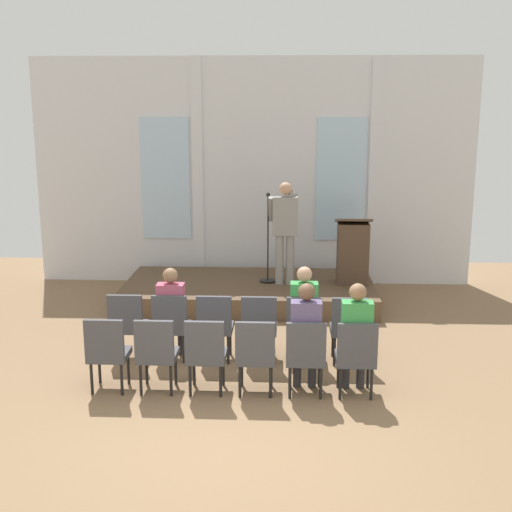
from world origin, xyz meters
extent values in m
plane|color=#846647|center=(0.00, 0.00, 0.00)|extent=(15.46, 15.46, 0.00)
cube|color=silver|center=(0.00, 5.95, 2.10)|extent=(8.19, 0.10, 4.21)
cube|color=silver|center=(-1.64, 5.89, 1.99)|extent=(0.91, 0.04, 2.27)
cube|color=silver|center=(-1.03, 5.89, 2.10)|extent=(0.20, 0.08, 4.21)
cube|color=silver|center=(1.64, 5.89, 1.99)|extent=(0.91, 0.04, 2.27)
cube|color=silver|center=(2.24, 5.89, 2.10)|extent=(0.20, 0.08, 4.21)
cube|color=brown|center=(0.00, 4.58, 0.17)|extent=(4.28, 2.14, 0.35)
cylinder|color=gray|center=(0.53, 4.52, 0.78)|extent=(0.14, 0.14, 0.86)
cylinder|color=gray|center=(0.71, 4.52, 0.78)|extent=(0.14, 0.14, 0.86)
cube|color=gray|center=(0.62, 4.52, 1.53)|extent=(0.42, 0.22, 0.65)
cube|color=#26663F|center=(0.62, 4.63, 1.61)|extent=(0.06, 0.01, 0.39)
sphere|color=tan|center=(0.62, 4.53, 1.99)|extent=(0.21, 0.21, 0.21)
cylinder|color=gray|center=(0.38, 4.60, 1.64)|extent=(0.09, 0.28, 0.45)
cylinder|color=gray|center=(0.75, 4.65, 1.87)|extent=(0.15, 0.36, 0.15)
cylinder|color=gray|center=(0.69, 4.78, 1.90)|extent=(0.11, 0.34, 0.15)
sphere|color=tan|center=(0.57, 5.04, 1.96)|extent=(0.10, 0.10, 0.10)
cylinder|color=black|center=(0.32, 4.65, 0.36)|extent=(0.28, 0.28, 0.03)
cylinder|color=black|center=(0.32, 4.65, 1.10)|extent=(0.02, 0.02, 1.45)
sphere|color=#262626|center=(0.32, 4.65, 1.87)|extent=(0.07, 0.07, 0.07)
cube|color=#4C3828|center=(1.77, 4.62, 0.87)|extent=(0.52, 0.40, 1.05)
cube|color=#4C3828|center=(1.77, 4.64, 1.44)|extent=(0.60, 0.48, 0.14)
cylinder|color=black|center=(-1.29, 2.07, 0.20)|extent=(0.04, 0.04, 0.40)
cylinder|color=black|center=(-1.65, 2.07, 0.20)|extent=(0.04, 0.04, 0.40)
cylinder|color=black|center=(-1.29, 1.73, 0.20)|extent=(0.04, 0.04, 0.40)
cylinder|color=black|center=(-1.65, 1.73, 0.20)|extent=(0.04, 0.04, 0.40)
cube|color=#47474C|center=(-1.47, 1.90, 0.44)|extent=(0.46, 0.44, 0.08)
cube|color=#47474C|center=(-1.47, 1.71, 0.71)|extent=(0.46, 0.06, 0.46)
cylinder|color=black|center=(-0.70, 2.07, 0.20)|extent=(0.04, 0.04, 0.40)
cylinder|color=black|center=(-1.06, 2.07, 0.20)|extent=(0.04, 0.04, 0.40)
cylinder|color=black|center=(-0.70, 1.73, 0.20)|extent=(0.04, 0.04, 0.40)
cylinder|color=black|center=(-1.06, 1.73, 0.20)|extent=(0.04, 0.04, 0.40)
cube|color=#47474C|center=(-0.88, 1.90, 0.44)|extent=(0.46, 0.44, 0.08)
cube|color=#47474C|center=(-0.88, 1.71, 0.71)|extent=(0.46, 0.06, 0.46)
cylinder|color=#2D2D33|center=(-0.97, 2.08, 0.22)|extent=(0.10, 0.10, 0.44)
cylinder|color=#2D2D33|center=(-0.79, 2.08, 0.22)|extent=(0.10, 0.10, 0.44)
cube|color=#2D2D33|center=(-0.88, 1.96, 0.50)|extent=(0.34, 0.36, 0.12)
cube|color=#B24C66|center=(-0.88, 1.85, 0.81)|extent=(0.36, 0.20, 0.50)
sphere|color=#8C6647|center=(-0.88, 1.87, 1.17)|extent=(0.20, 0.20, 0.20)
cylinder|color=black|center=(-0.11, 2.07, 0.20)|extent=(0.04, 0.04, 0.40)
cylinder|color=black|center=(-0.47, 2.07, 0.20)|extent=(0.04, 0.04, 0.40)
cylinder|color=black|center=(-0.11, 1.73, 0.20)|extent=(0.04, 0.04, 0.40)
cylinder|color=black|center=(-0.47, 1.73, 0.20)|extent=(0.04, 0.04, 0.40)
cube|color=#47474C|center=(-0.29, 1.90, 0.44)|extent=(0.46, 0.44, 0.08)
cube|color=#47474C|center=(-0.29, 1.71, 0.71)|extent=(0.46, 0.06, 0.46)
cylinder|color=black|center=(0.47, 2.07, 0.20)|extent=(0.04, 0.04, 0.40)
cylinder|color=black|center=(0.11, 2.07, 0.20)|extent=(0.04, 0.04, 0.40)
cylinder|color=black|center=(0.47, 1.73, 0.20)|extent=(0.04, 0.04, 0.40)
cylinder|color=black|center=(0.11, 1.73, 0.20)|extent=(0.04, 0.04, 0.40)
cube|color=#47474C|center=(0.29, 1.90, 0.44)|extent=(0.46, 0.44, 0.08)
cube|color=#47474C|center=(0.29, 1.71, 0.71)|extent=(0.46, 0.06, 0.46)
cylinder|color=black|center=(1.06, 2.07, 0.20)|extent=(0.04, 0.04, 0.40)
cylinder|color=black|center=(0.70, 2.07, 0.20)|extent=(0.04, 0.04, 0.40)
cylinder|color=black|center=(1.06, 1.73, 0.20)|extent=(0.04, 0.04, 0.40)
cylinder|color=black|center=(0.70, 1.73, 0.20)|extent=(0.04, 0.04, 0.40)
cube|color=#47474C|center=(0.88, 1.90, 0.44)|extent=(0.46, 0.44, 0.08)
cube|color=#47474C|center=(0.88, 1.71, 0.71)|extent=(0.46, 0.06, 0.46)
cylinder|color=#2D2D33|center=(0.79, 2.08, 0.22)|extent=(0.10, 0.10, 0.44)
cylinder|color=#2D2D33|center=(0.97, 2.08, 0.22)|extent=(0.10, 0.10, 0.44)
cube|color=#2D2D33|center=(0.88, 1.96, 0.50)|extent=(0.34, 0.36, 0.12)
cube|color=green|center=(0.88, 1.85, 0.83)|extent=(0.36, 0.20, 0.54)
sphere|color=tan|center=(0.88, 1.87, 1.21)|extent=(0.20, 0.20, 0.20)
cylinder|color=black|center=(1.65, 2.07, 0.20)|extent=(0.04, 0.04, 0.40)
cylinder|color=black|center=(1.29, 2.07, 0.20)|extent=(0.04, 0.04, 0.40)
cylinder|color=black|center=(1.65, 1.73, 0.20)|extent=(0.04, 0.04, 0.40)
cylinder|color=black|center=(1.29, 1.73, 0.20)|extent=(0.04, 0.04, 0.40)
cube|color=#47474C|center=(1.47, 1.90, 0.44)|extent=(0.46, 0.44, 0.08)
cube|color=#47474C|center=(1.47, 1.71, 0.71)|extent=(0.46, 0.06, 0.46)
cylinder|color=black|center=(-1.29, 1.05, 0.20)|extent=(0.04, 0.04, 0.40)
cylinder|color=black|center=(-1.65, 1.05, 0.20)|extent=(0.04, 0.04, 0.40)
cylinder|color=black|center=(-1.29, 0.71, 0.20)|extent=(0.04, 0.04, 0.40)
cylinder|color=black|center=(-1.65, 0.71, 0.20)|extent=(0.04, 0.04, 0.40)
cube|color=#47474C|center=(-1.47, 0.88, 0.44)|extent=(0.46, 0.44, 0.08)
cube|color=#47474C|center=(-1.47, 0.69, 0.71)|extent=(0.46, 0.06, 0.46)
cylinder|color=black|center=(-0.70, 1.05, 0.20)|extent=(0.04, 0.04, 0.40)
cylinder|color=black|center=(-1.06, 1.05, 0.20)|extent=(0.04, 0.04, 0.40)
cylinder|color=black|center=(-0.70, 0.71, 0.20)|extent=(0.04, 0.04, 0.40)
cylinder|color=black|center=(-1.06, 0.71, 0.20)|extent=(0.04, 0.04, 0.40)
cube|color=#47474C|center=(-0.88, 0.88, 0.44)|extent=(0.46, 0.44, 0.08)
cube|color=#47474C|center=(-0.88, 0.69, 0.71)|extent=(0.46, 0.06, 0.46)
cylinder|color=black|center=(-0.11, 1.05, 0.20)|extent=(0.04, 0.04, 0.40)
cylinder|color=black|center=(-0.47, 1.05, 0.20)|extent=(0.04, 0.04, 0.40)
cylinder|color=black|center=(-0.11, 0.71, 0.20)|extent=(0.04, 0.04, 0.40)
cylinder|color=black|center=(-0.47, 0.71, 0.20)|extent=(0.04, 0.04, 0.40)
cube|color=#47474C|center=(-0.29, 0.88, 0.44)|extent=(0.46, 0.44, 0.08)
cube|color=#47474C|center=(-0.29, 0.69, 0.71)|extent=(0.46, 0.06, 0.46)
cylinder|color=black|center=(0.47, 1.05, 0.20)|extent=(0.04, 0.04, 0.40)
cylinder|color=black|center=(0.11, 1.05, 0.20)|extent=(0.04, 0.04, 0.40)
cylinder|color=black|center=(0.47, 0.71, 0.20)|extent=(0.04, 0.04, 0.40)
cylinder|color=black|center=(0.11, 0.71, 0.20)|extent=(0.04, 0.04, 0.40)
cube|color=#47474C|center=(0.29, 0.88, 0.44)|extent=(0.46, 0.44, 0.08)
cube|color=#47474C|center=(0.29, 0.69, 0.71)|extent=(0.46, 0.06, 0.46)
cylinder|color=black|center=(1.06, 1.05, 0.20)|extent=(0.04, 0.04, 0.40)
cylinder|color=black|center=(0.70, 1.05, 0.20)|extent=(0.04, 0.04, 0.40)
cylinder|color=black|center=(1.06, 0.71, 0.20)|extent=(0.04, 0.04, 0.40)
cylinder|color=black|center=(0.70, 0.71, 0.20)|extent=(0.04, 0.04, 0.40)
cube|color=#47474C|center=(0.88, 0.88, 0.44)|extent=(0.46, 0.44, 0.08)
cube|color=#47474C|center=(0.88, 0.69, 0.71)|extent=(0.46, 0.06, 0.46)
cylinder|color=#2D2D33|center=(0.79, 1.06, 0.22)|extent=(0.10, 0.10, 0.44)
cylinder|color=#2D2D33|center=(0.97, 1.06, 0.22)|extent=(0.10, 0.10, 0.44)
cube|color=#2D2D33|center=(0.88, 0.94, 0.50)|extent=(0.34, 0.36, 0.12)
cube|color=#594C72|center=(0.88, 0.83, 0.86)|extent=(0.36, 0.20, 0.59)
sphere|color=brown|center=(0.88, 0.85, 1.26)|extent=(0.20, 0.20, 0.20)
cylinder|color=black|center=(1.65, 1.05, 0.20)|extent=(0.04, 0.04, 0.40)
cylinder|color=black|center=(1.29, 1.05, 0.20)|extent=(0.04, 0.04, 0.40)
cylinder|color=black|center=(1.65, 0.71, 0.20)|extent=(0.04, 0.04, 0.40)
cylinder|color=black|center=(1.29, 0.71, 0.20)|extent=(0.04, 0.04, 0.40)
cube|color=#47474C|center=(1.47, 0.88, 0.44)|extent=(0.46, 0.44, 0.08)
cube|color=#47474C|center=(1.47, 0.69, 0.71)|extent=(0.46, 0.06, 0.46)
cylinder|color=#2D2D33|center=(1.38, 1.06, 0.22)|extent=(0.10, 0.10, 0.44)
cylinder|color=#2D2D33|center=(1.56, 1.06, 0.22)|extent=(0.10, 0.10, 0.44)
cube|color=#2D2D33|center=(1.47, 0.94, 0.50)|extent=(0.34, 0.36, 0.12)
cube|color=green|center=(1.47, 0.83, 0.86)|extent=(0.36, 0.20, 0.60)
sphere|color=#8C6647|center=(1.47, 0.85, 1.27)|extent=(0.20, 0.20, 0.20)
camera|label=1|loc=(0.65, -6.60, 3.40)|focal=47.12mm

